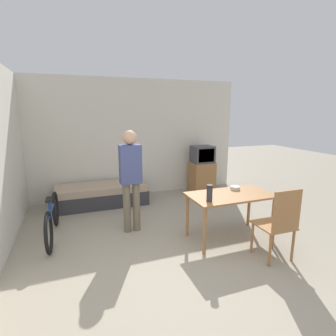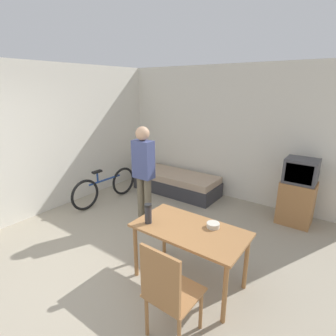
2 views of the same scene
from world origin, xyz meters
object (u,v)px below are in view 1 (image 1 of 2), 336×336
Objects in this scene: tv at (202,170)px; thermos_flask at (210,192)px; mate_bowl at (235,188)px; dining_table at (230,200)px; person_standing at (131,174)px; wooden_chair at (280,221)px; bicycle at (52,219)px; daybed at (102,195)px.

tv is 4.76× the size of thermos_flask.
dining_table is at bearing -138.46° from mate_bowl.
thermos_flask is at bearing -46.67° from person_standing.
tv is 2.64m from person_standing.
person_standing is at bearing 159.08° from mate_bowl.
dining_table is 8.67× the size of mate_bowl.
dining_table is at bearing 107.69° from wooden_chair.
thermos_flask reaches higher than mate_bowl.
bicycle is 2.96m from mate_bowl.
daybed is at bearing 102.97° from person_standing.
wooden_chair is (-0.47, -3.10, 0.01)m from tv.
wooden_chair reaches higher than dining_table.
daybed is at bearing -178.34° from tv.
mate_bowl is (2.81, -0.81, 0.44)m from bicycle.
person_standing is (-1.63, 1.56, 0.42)m from wooden_chair.
person_standing is at bearing 150.36° from dining_table.
bicycle is at bearing 164.03° from mate_bowl.
tv is at bearing 64.55° from thermos_flask.
daybed is 2.46m from tv.
tv is 3.14m from wooden_chair.
bicycle is 1.42m from person_standing.
wooden_chair is at bearing -98.69° from tv.
mate_bowl is (-0.05, 0.96, 0.19)m from wooden_chair.
wooden_chair is (1.97, -3.03, 0.35)m from daybed.
tv is 0.68× the size of person_standing.
thermos_flask is at bearing -159.14° from dining_table.
person_standing is (-1.38, 0.78, 0.35)m from dining_table.
bicycle is 0.94× the size of person_standing.
dining_table is 5.36× the size of thermos_flask.
mate_bowl is at bearing -15.97° from bicycle.
thermos_flask is 0.77m from mate_bowl.
mate_bowl is (0.67, 0.36, -0.11)m from thermos_flask.
daybed is at bearing 117.13° from thermos_flask.
person_standing reaches higher than daybed.
bicycle is 6.53× the size of thermos_flask.
wooden_chair is at bearing -43.85° from person_standing.
thermos_flask is (-0.47, -0.18, 0.22)m from dining_table.
mate_bowl is (1.58, -0.60, -0.23)m from person_standing.
wooden_chair reaches higher than daybed.
person_standing is (0.34, -1.47, 0.77)m from daybed.
daybed is 1.87× the size of wooden_chair.
wooden_chair reaches higher than mate_bowl.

